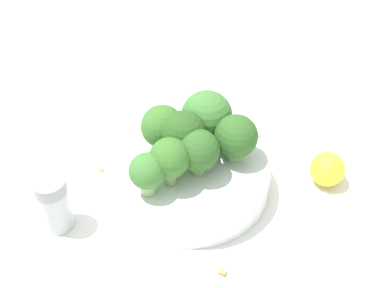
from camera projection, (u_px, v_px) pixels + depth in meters
ground_plane at (192, 188)px, 0.63m from camera, size 3.00×3.00×0.00m
bowl at (192, 177)px, 0.61m from camera, size 0.18×0.18×0.04m
broccoli_floret_0 at (147, 172)px, 0.55m from camera, size 0.04×0.04×0.05m
broccoli_floret_1 at (208, 117)px, 0.61m from camera, size 0.06×0.06×0.07m
broccoli_floret_2 at (198, 151)px, 0.57m from camera, size 0.05×0.05×0.06m
broccoli_floret_3 at (236, 137)px, 0.59m from camera, size 0.05×0.05×0.06m
broccoli_floret_4 at (184, 134)px, 0.58m from camera, size 0.05×0.05×0.07m
broccoli_floret_5 at (170, 159)px, 0.56m from camera, size 0.04×0.04×0.06m
broccoli_floret_6 at (163, 127)px, 0.60m from camera, size 0.05×0.05×0.06m
pepper_shaker at (54, 203)px, 0.56m from camera, size 0.04×0.04×0.07m
lemon_wedge at (327, 169)px, 0.62m from camera, size 0.04×0.04×0.04m
almond_crumb_0 at (222, 271)px, 0.53m from camera, size 0.01×0.01×0.01m
almond_crumb_1 at (101, 169)px, 0.65m from camera, size 0.01×0.01×0.01m
almond_crumb_2 at (259, 135)px, 0.69m from camera, size 0.00×0.01×0.01m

